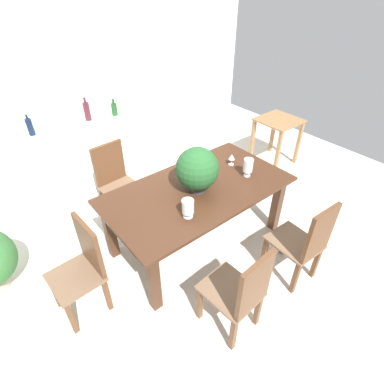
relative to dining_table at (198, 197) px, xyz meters
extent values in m
plane|color=silver|center=(0.00, 0.11, -0.64)|extent=(7.04, 7.04, 0.00)
cube|color=silver|center=(0.00, 2.71, 0.66)|extent=(6.40, 0.10, 2.60)
cube|color=#422616|center=(0.00, 0.00, 0.10)|extent=(1.98, 1.08, 0.03)
cube|color=#422616|center=(-0.87, -0.42, -0.28)|extent=(0.10, 0.10, 0.72)
cube|color=#422616|center=(0.87, -0.42, -0.28)|extent=(0.10, 0.10, 0.72)
cube|color=#422616|center=(-0.87, 0.42, -0.28)|extent=(0.10, 0.10, 0.72)
cube|color=#422616|center=(0.87, 0.42, -0.28)|extent=(0.10, 0.10, 0.72)
cube|color=brown|center=(-1.59, 0.17, -0.43)|extent=(0.05, 0.05, 0.42)
cube|color=brown|center=(-1.57, -0.19, -0.43)|extent=(0.05, 0.05, 0.42)
cube|color=brown|center=(-1.24, 0.19, -0.43)|extent=(0.05, 0.05, 0.42)
cube|color=brown|center=(-1.23, -0.17, -0.43)|extent=(0.05, 0.05, 0.42)
cube|color=brown|center=(-1.41, 0.00, -0.21)|extent=(0.44, 0.45, 0.03)
cube|color=brown|center=(-1.22, 0.01, 0.06)|extent=(0.06, 0.40, 0.51)
cube|color=brown|center=(-0.29, -0.75, -0.43)|extent=(0.05, 0.05, 0.42)
cube|color=brown|center=(-0.62, -0.77, -0.43)|extent=(0.05, 0.05, 0.42)
cube|color=brown|center=(-0.27, -1.14, -0.43)|extent=(0.05, 0.05, 0.42)
cube|color=brown|center=(-0.60, -1.17, -0.43)|extent=(0.05, 0.05, 0.42)
cube|color=brown|center=(-0.44, -0.96, -0.21)|extent=(0.44, 0.50, 0.03)
cube|color=brown|center=(-0.43, -1.17, 0.07)|extent=(0.38, 0.07, 0.53)
cube|color=brown|center=(-0.61, 0.78, -0.43)|extent=(0.05, 0.05, 0.42)
cube|color=brown|center=(-0.25, 0.81, -0.43)|extent=(0.05, 0.05, 0.42)
cube|color=brown|center=(-0.64, 1.11, -0.43)|extent=(0.05, 0.05, 0.42)
cube|color=brown|center=(-0.28, 1.14, -0.43)|extent=(0.05, 0.05, 0.42)
cube|color=brown|center=(-0.44, 0.96, -0.21)|extent=(0.47, 0.44, 0.03)
cube|color=brown|center=(-0.46, 1.14, 0.06)|extent=(0.40, 0.07, 0.52)
cube|color=brown|center=(0.62, -0.77, -0.43)|extent=(0.05, 0.05, 0.42)
cube|color=brown|center=(0.29, -0.75, -0.43)|extent=(0.05, 0.05, 0.42)
cube|color=brown|center=(0.60, -1.17, -0.43)|extent=(0.05, 0.05, 0.42)
cube|color=brown|center=(0.27, -1.15, -0.43)|extent=(0.05, 0.05, 0.42)
cube|color=brown|center=(0.44, -0.96, -0.21)|extent=(0.42, 0.49, 0.03)
cube|color=brown|center=(0.43, -1.17, 0.08)|extent=(0.37, 0.06, 0.55)
cylinder|color=#333338|center=(-0.02, -0.01, 0.16)|extent=(0.18, 0.18, 0.09)
sphere|color=#235628|center=(-0.02, -0.01, 0.37)|extent=(0.44, 0.44, 0.44)
sphere|color=silver|center=(0.10, -0.15, 0.37)|extent=(0.05, 0.05, 0.05)
sphere|color=silver|center=(-0.16, 0.00, 0.37)|extent=(0.04, 0.04, 0.04)
sphere|color=silver|center=(0.06, -0.11, 0.49)|extent=(0.05, 0.05, 0.05)
sphere|color=silver|center=(0.10, 0.00, 0.37)|extent=(0.05, 0.05, 0.05)
cylinder|color=silver|center=(-0.36, -0.28, 0.13)|extent=(0.09, 0.09, 0.01)
cylinder|color=silver|center=(-0.36, -0.28, 0.15)|extent=(0.03, 0.03, 0.04)
cylinder|color=silver|center=(-0.36, -0.28, 0.24)|extent=(0.11, 0.11, 0.14)
cylinder|color=silver|center=(0.29, 0.24, 0.13)|extent=(0.08, 0.08, 0.01)
cylinder|color=silver|center=(0.29, 0.24, 0.15)|extent=(0.02, 0.02, 0.04)
cylinder|color=silver|center=(0.29, 0.24, 0.25)|extent=(0.08, 0.08, 0.14)
cylinder|color=silver|center=(0.58, -0.16, 0.13)|extent=(0.07, 0.07, 0.01)
cylinder|color=silver|center=(0.58, -0.16, 0.16)|extent=(0.03, 0.03, 0.05)
cylinder|color=silver|center=(0.58, -0.16, 0.26)|extent=(0.11, 0.11, 0.15)
cylinder|color=silver|center=(0.61, 0.12, 0.12)|extent=(0.06, 0.06, 0.00)
cylinder|color=silver|center=(0.61, 0.12, 0.16)|extent=(0.01, 0.01, 0.07)
cone|color=silver|center=(0.61, 0.12, 0.22)|extent=(0.07, 0.07, 0.06)
cube|color=white|center=(-0.26, 1.97, -0.15)|extent=(1.98, 0.64, 0.97)
cylinder|color=#B2BFB7|center=(-0.08, 2.09, 0.45)|extent=(0.08, 0.08, 0.24)
cylinder|color=#B2BFB7|center=(-0.08, 2.09, 0.61)|extent=(0.03, 0.03, 0.08)
cylinder|color=#511E28|center=(-0.32, 1.90, 0.45)|extent=(0.08, 0.08, 0.24)
cylinder|color=#511E28|center=(-0.32, 1.90, 0.60)|extent=(0.03, 0.03, 0.07)
cylinder|color=#0F1E38|center=(-1.04, 1.92, 0.43)|extent=(0.07, 0.07, 0.20)
cylinder|color=#0F1E38|center=(-1.04, 1.92, 0.56)|extent=(0.02, 0.02, 0.05)
cylinder|color=#194C1E|center=(0.04, 1.84, 0.41)|extent=(0.08, 0.08, 0.16)
cylinder|color=#194C1E|center=(0.04, 1.84, 0.53)|extent=(0.03, 0.03, 0.06)
cylinder|color=#B2BFB7|center=(0.46, 1.88, 0.44)|extent=(0.08, 0.08, 0.21)
cylinder|color=#B2BFB7|center=(0.46, 1.88, 0.57)|extent=(0.03, 0.03, 0.05)
cube|color=olive|center=(2.15, 0.61, 0.09)|extent=(0.60, 0.59, 0.02)
cube|color=olive|center=(1.88, 0.35, -0.28)|extent=(0.05, 0.05, 0.72)
cube|color=olive|center=(2.41, 0.35, -0.28)|extent=(0.05, 0.05, 0.72)
cube|color=olive|center=(1.88, 0.87, -0.28)|extent=(0.05, 0.05, 0.72)
cube|color=olive|center=(2.41, 0.87, -0.28)|extent=(0.05, 0.05, 0.72)
camera|label=1|loc=(-1.69, -1.97, 1.99)|focal=28.54mm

